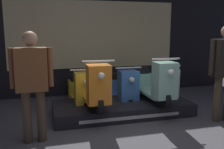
# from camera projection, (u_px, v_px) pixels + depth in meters

# --- Properties ---
(ground_plane) EXTENTS (30.00, 30.00, 0.00)m
(ground_plane) POSITION_uv_depth(u_px,v_px,m) (142.00, 149.00, 3.56)
(ground_plane) COLOR #4C4C51
(shop_wall_back) EXTENTS (7.81, 0.09, 3.20)m
(shop_wall_back) POSITION_uv_depth(u_px,v_px,m) (94.00, 33.00, 6.42)
(shop_wall_back) COLOR black
(shop_wall_back) RESTS_ON ground_plane
(display_platform) EXTENTS (2.72, 1.11, 0.25)m
(display_platform) POSITION_uv_depth(u_px,v_px,m) (122.00, 108.00, 5.02)
(display_platform) COLOR black
(display_platform) RESTS_ON ground_plane
(scooter_display_left) EXTENTS (0.54, 1.66, 0.93)m
(scooter_display_left) POSITION_uv_depth(u_px,v_px,m) (92.00, 86.00, 4.74)
(scooter_display_left) COLOR black
(scooter_display_left) RESTS_ON display_platform
(scooter_display_right) EXTENTS (0.54, 1.66, 0.93)m
(scooter_display_right) POSITION_uv_depth(u_px,v_px,m) (151.00, 82.00, 5.06)
(scooter_display_right) COLOR black
(scooter_display_right) RESTS_ON display_platform
(scooter_backrow_0) EXTENTS (0.54, 1.66, 0.93)m
(scooter_backrow_0) POSITION_uv_depth(u_px,v_px,m) (81.00, 90.00, 5.44)
(scooter_backrow_0) COLOR black
(scooter_backrow_0) RESTS_ON ground_plane
(scooter_backrow_1) EXTENTS (0.54, 1.66, 0.93)m
(scooter_backrow_1) POSITION_uv_depth(u_px,v_px,m) (120.00, 88.00, 5.67)
(scooter_backrow_1) COLOR black
(scooter_backrow_1) RESTS_ON ground_plane
(scooter_backrow_2) EXTENTS (0.54, 1.66, 0.93)m
(scooter_backrow_2) POSITION_uv_depth(u_px,v_px,m) (156.00, 85.00, 5.91)
(scooter_backrow_2) COLOR black
(scooter_backrow_2) RESTS_ON ground_plane
(person_left_browsing) EXTENTS (0.61, 0.25, 1.65)m
(person_left_browsing) POSITION_uv_depth(u_px,v_px,m) (32.00, 78.00, 3.62)
(person_left_browsing) COLOR #473828
(person_left_browsing) RESTS_ON ground_plane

